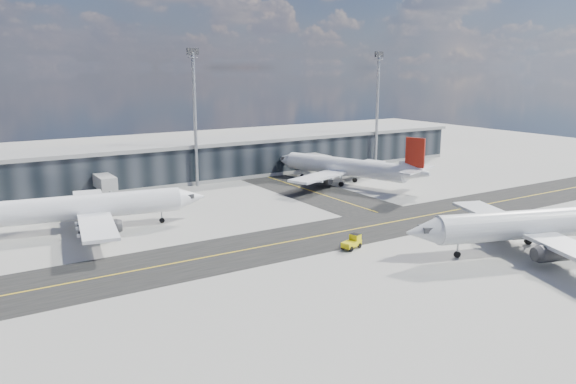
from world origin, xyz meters
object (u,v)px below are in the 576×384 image
Objects in this scene: airliner_redtail at (347,167)px; baggage_tug at (353,242)px; service_van at (324,175)px; airliner_near at (542,224)px; airliner_af at (82,208)px.

airliner_redtail is 10.82× the size of baggage_tug.
service_van is at bearing 131.63° from baggage_tug.
airliner_near is 58.57m from service_van.
airliner_af is 0.99× the size of airliner_near.
airliner_near is (-5.44, -50.55, 0.16)m from airliner_redtail.
airliner_af reaches higher than airliner_redtail.
airliner_af is 42.02m from baggage_tug.
airliner_af is at bearing 68.72° from airliner_near.
baggage_tug is 50.91m from service_van.
service_van is (26.31, 43.58, -0.20)m from baggage_tug.
airliner_redtail is 50.84m from airliner_near.
airliner_af is 67.61m from airliner_near.
airliner_near is at bearing -93.54° from service_van.
airliner_near reaches higher than baggage_tug.
airliner_redtail is 44.83m from baggage_tug.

